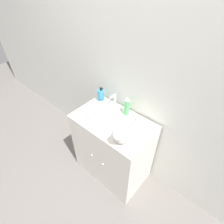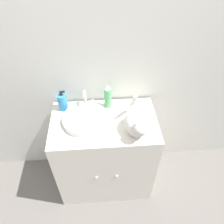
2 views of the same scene
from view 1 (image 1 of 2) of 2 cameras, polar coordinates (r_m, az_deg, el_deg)
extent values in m
plane|color=slate|center=(2.18, -4.16, -21.71)|extent=(8.00, 8.00, 0.00)
cube|color=silver|center=(1.56, 7.22, 14.69)|extent=(6.00, 0.05, 2.50)
cube|color=silver|center=(1.93, 0.20, -11.56)|extent=(0.77, 0.47, 0.80)
sphere|color=silver|center=(1.83, -6.69, -13.90)|extent=(0.02, 0.02, 0.02)
sphere|color=silver|center=(1.77, -3.08, -16.65)|extent=(0.02, 0.02, 0.02)
cylinder|color=white|center=(1.69, -2.86, -0.13)|extent=(0.32, 0.32, 0.04)
cylinder|color=silver|center=(1.76, 0.99, 3.85)|extent=(0.02, 0.02, 0.14)
cylinder|color=silver|center=(1.70, 0.15, 5.09)|extent=(0.02, 0.08, 0.02)
cylinder|color=white|center=(1.82, -0.37, 3.26)|extent=(0.03, 0.03, 0.03)
cylinder|color=white|center=(1.77, 2.35, 1.81)|extent=(0.03, 0.03, 0.03)
ellipsoid|color=silver|center=(1.43, 4.14, -6.82)|extent=(0.17, 0.22, 0.14)
sphere|color=silver|center=(1.34, 1.95, -7.66)|extent=(0.10, 0.10, 0.09)
cone|color=silver|center=(1.33, 1.10, -6.08)|extent=(0.04, 0.04, 0.04)
cone|color=silver|center=(1.31, 2.88, -7.09)|extent=(0.04, 0.04, 0.04)
cylinder|color=silver|center=(1.46, 7.42, -1.54)|extent=(0.03, 0.12, 0.17)
cylinder|color=#338CCC|center=(1.83, -3.61, 5.36)|extent=(0.07, 0.07, 0.13)
cylinder|color=black|center=(1.79, -3.72, 7.49)|extent=(0.02, 0.02, 0.03)
cylinder|color=black|center=(1.77, -3.41, 7.74)|extent=(0.03, 0.02, 0.02)
cylinder|color=#4CB266|center=(1.65, 4.86, 1.47)|extent=(0.05, 0.05, 0.17)
cone|color=white|center=(1.59, 5.06, 4.29)|extent=(0.05, 0.05, 0.04)
camera|label=2|loc=(0.81, -68.51, 18.69)|focal=35.00mm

